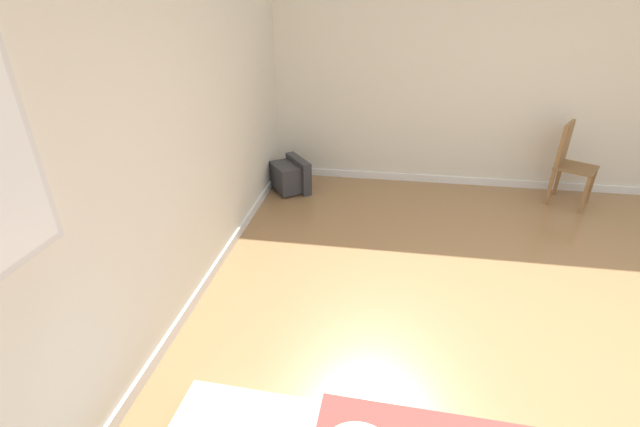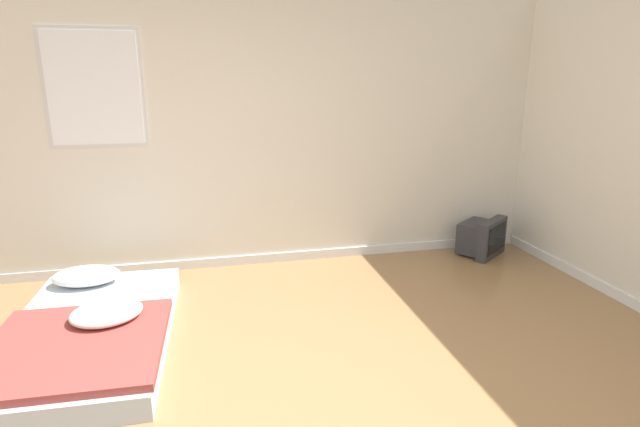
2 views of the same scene
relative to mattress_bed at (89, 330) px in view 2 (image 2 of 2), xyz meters
name	(u,v)px [view 2 (image 2 of 2)]	position (x,y,z in m)	size (l,w,h in m)	color
wall_back	(237,132)	(1.15, 1.33, 1.18)	(8.28, 0.08, 2.60)	silver
mattress_bed	(89,330)	(0.00, 0.00, 0.00)	(1.11, 1.91, 0.30)	silver
crt_tv	(482,237)	(3.57, 1.03, 0.08)	(0.58, 0.55, 0.39)	#333338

